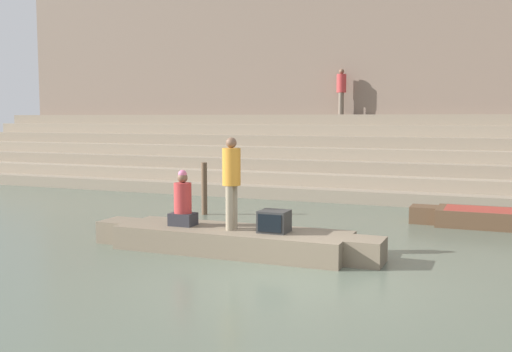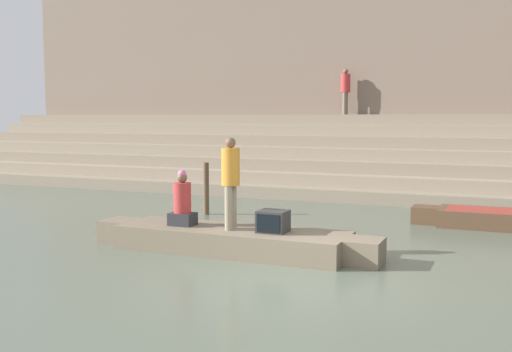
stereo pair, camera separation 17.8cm
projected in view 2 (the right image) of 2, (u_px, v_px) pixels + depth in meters
name	position (u px, v px, depth m)	size (l,w,h in m)	color
ground_plane	(290.00, 283.00, 9.29)	(120.00, 120.00, 0.00)	#566051
ghat_steps	(410.00, 166.00, 20.00)	(36.00, 4.84, 2.67)	gray
back_wall	(423.00, 62.00, 21.78)	(34.20, 1.28, 9.21)	#7F6B5B
rowboat_main	(231.00, 239.00, 11.44)	(5.77, 1.46, 0.45)	#756651
person_standing	(231.00, 177.00, 11.24)	(0.34, 0.34, 1.74)	gray
person_rowing	(182.00, 203.00, 11.73)	(0.48, 0.38, 1.10)	#28282D
tv_set	(273.00, 221.00, 11.03)	(0.53, 0.48, 0.41)	#2D2D2D
mooring_post	(206.00, 188.00, 15.80)	(0.15, 0.15, 1.38)	brown
person_on_steps	(345.00, 88.00, 22.03)	(0.35, 0.35, 1.68)	#756656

